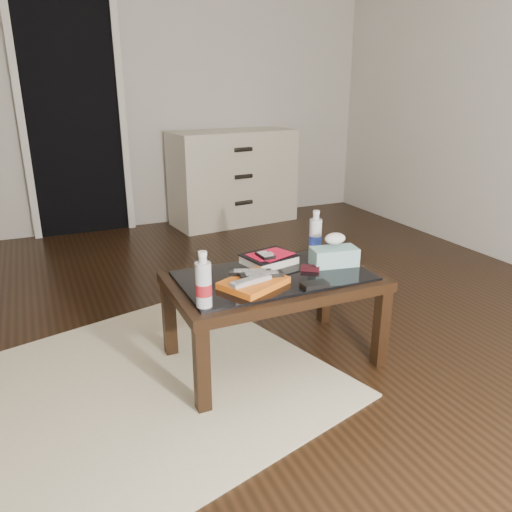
{
  "coord_description": "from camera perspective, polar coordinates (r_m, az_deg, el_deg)",
  "views": [
    {
      "loc": [
        -0.8,
        -2.31,
        1.34
      ],
      "look_at": [
        0.12,
        -0.26,
        0.55
      ],
      "focal_mm": 35.0,
      "sensor_mm": 36.0,
      "label": 1
    }
  ],
  "objects": [
    {
      "name": "dvd_mailers",
      "position": [
        2.53,
        1.38,
        0.21
      ],
      "size": [
        0.21,
        0.17,
        0.01
      ],
      "primitive_type": "cube",
      "rotation": [
        0.0,
        0.0,
        0.19
      ],
      "color": "red",
      "rests_on": "textbook"
    },
    {
      "name": "water_bottle_right",
      "position": [
        2.68,
        6.81,
        2.71
      ],
      "size": [
        0.07,
        0.07,
        0.24
      ],
      "primitive_type": "cylinder",
      "rotation": [
        0.0,
        0.0,
        0.14
      ],
      "color": "silver",
      "rests_on": "coffee_table"
    },
    {
      "name": "ground",
      "position": [
        2.79,
        -4.6,
        -9.44
      ],
      "size": [
        5.0,
        5.0,
        0.0
      ],
      "primitive_type": "plane",
      "color": "black",
      "rests_on": "ground"
    },
    {
      "name": "wallet",
      "position": [
        2.27,
        6.71,
        -3.28
      ],
      "size": [
        0.12,
        0.07,
        0.02
      ],
      "primitive_type": "cube",
      "rotation": [
        0.0,
        0.0,
        -0.04
      ],
      "color": "black",
      "rests_on": "coffee_table"
    },
    {
      "name": "remote_black_back",
      "position": [
        2.32,
        -0.7,
        -1.84
      ],
      "size": [
        0.2,
        0.12,
        0.02
      ],
      "primitive_type": "cube",
      "rotation": [
        0.0,
        0.0,
        -0.36
      ],
      "color": "black",
      "rests_on": "magazines"
    },
    {
      "name": "textbook",
      "position": [
        2.54,
        1.5,
        -0.35
      ],
      "size": [
        0.29,
        0.25,
        0.05
      ],
      "primitive_type": "cube",
      "rotation": [
        0.0,
        0.0,
        0.21
      ],
      "color": "black",
      "rests_on": "coffee_table"
    },
    {
      "name": "room_shell",
      "position": [
        2.46,
        -5.71,
        25.78
      ],
      "size": [
        5.0,
        5.0,
        5.0
      ],
      "color": "beige",
      "rests_on": "ground"
    },
    {
      "name": "water_bottle_left",
      "position": [
        2.03,
        -6.03,
        -2.66
      ],
      "size": [
        0.07,
        0.07,
        0.24
      ],
      "primitive_type": "cylinder",
      "rotation": [
        0.0,
        0.0,
        0.06
      ],
      "color": "silver",
      "rests_on": "coffee_table"
    },
    {
      "name": "magazines",
      "position": [
        2.26,
        -0.27,
        -3.08
      ],
      "size": [
        0.34,
        0.31,
        0.03
      ],
      "primitive_type": "cube",
      "rotation": [
        0.0,
        0.0,
        0.44
      ],
      "color": "orange",
      "rests_on": "coffee_table"
    },
    {
      "name": "ipod",
      "position": [
        2.48,
        1.05,
        0.11
      ],
      "size": [
        0.07,
        0.11,
        0.02
      ],
      "primitive_type": "cube",
      "rotation": [
        0.0,
        0.0,
        0.06
      ],
      "color": "black",
      "rests_on": "dvd_mailers"
    },
    {
      "name": "doorway",
      "position": [
        4.81,
        -20.11,
        14.42
      ],
      "size": [
        0.9,
        0.08,
        2.07
      ],
      "color": "black",
      "rests_on": "ground"
    },
    {
      "name": "remote_silver",
      "position": [
        2.22,
        -0.61,
        -2.8
      ],
      "size": [
        0.21,
        0.09,
        0.02
      ],
      "primitive_type": "cube",
      "rotation": [
        0.0,
        0.0,
        0.23
      ],
      "color": "#A7A8AC",
      "rests_on": "magazines"
    },
    {
      "name": "flip_phone",
      "position": [
        2.46,
        6.24,
        -1.38
      ],
      "size": [
        0.1,
        0.09,
        0.02
      ],
      "primitive_type": "cube",
      "rotation": [
        0.0,
        0.0,
        -0.64
      ],
      "color": "black",
      "rests_on": "coffee_table"
    },
    {
      "name": "remote_black_front",
      "position": [
        2.28,
        0.66,
        -2.15
      ],
      "size": [
        0.21,
        0.09,
        0.02
      ],
      "primitive_type": "cube",
      "rotation": [
        0.0,
        0.0,
        -0.2
      ],
      "color": "black",
      "rests_on": "magazines"
    },
    {
      "name": "coffee_table",
      "position": [
        2.42,
        2.05,
        -3.55
      ],
      "size": [
        1.0,
        0.6,
        0.46
      ],
      "color": "black",
      "rests_on": "ground"
    },
    {
      "name": "dresser",
      "position": [
        4.97,
        -2.62,
        8.97
      ],
      "size": [
        1.25,
        0.63,
        0.9
      ],
      "rotation": [
        0.0,
        0.0,
        0.11
      ],
      "color": "beige",
      "rests_on": "ground"
    },
    {
      "name": "rug",
      "position": [
        2.38,
        -17.34,
        -15.8
      ],
      "size": [
        2.33,
        1.98,
        0.01
      ],
      "primitive_type": "cube",
      "rotation": [
        0.0,
        0.0,
        0.27
      ],
      "color": "beige",
      "rests_on": "ground"
    },
    {
      "name": "tissue_box",
      "position": [
        2.54,
        8.9,
        -0.06
      ],
      "size": [
        0.25,
        0.16,
        0.09
      ],
      "primitive_type": "cube",
      "rotation": [
        0.0,
        0.0,
        -0.17
      ],
      "color": "teal",
      "rests_on": "coffee_table"
    }
  ]
}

